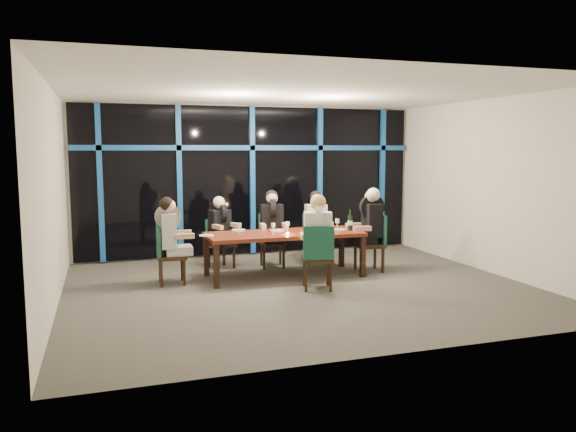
{
  "coord_description": "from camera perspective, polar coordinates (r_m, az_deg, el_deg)",
  "views": [
    {
      "loc": [
        -2.84,
        -8.02,
        2.14
      ],
      "look_at": [
        0.0,
        0.6,
        1.05
      ],
      "focal_mm": 35.0,
      "sensor_mm": 36.0,
      "label": 1
    }
  ],
  "objects": [
    {
      "name": "chair_far_right",
      "position": [
        10.56,
        2.78,
        -1.99
      ],
      "size": [
        0.47,
        0.47,
        0.93
      ],
      "rotation": [
        0.0,
        0.0,
        -0.1
      ],
      "color": "black",
      "rests_on": "ground"
    },
    {
      "name": "room",
      "position": [
        8.51,
        1.27,
        6.07
      ],
      "size": [
        7.04,
        7.0,
        3.02
      ],
      "color": "#54504A",
      "rests_on": "ground"
    },
    {
      "name": "diner_far_left",
      "position": [
        10.09,
        -6.85,
        -0.57
      ],
      "size": [
        0.54,
        0.6,
        0.86
      ],
      "rotation": [
        0.0,
        0.0,
        0.37
      ],
      "color": "black",
      "rests_on": "ground"
    },
    {
      "name": "chair_far_mid",
      "position": [
        10.23,
        -1.68,
        -2.2
      ],
      "size": [
        0.5,
        0.5,
        0.96
      ],
      "rotation": [
        0.0,
        0.0,
        -0.13
      ],
      "color": "black",
      "rests_on": "ground"
    },
    {
      "name": "wine_glass_c",
      "position": [
        9.43,
        2.7,
        -0.93
      ],
      "size": [
        0.06,
        0.06,
        0.16
      ],
      "color": "silver",
      "rests_on": "dining_table"
    },
    {
      "name": "plate_end_right",
      "position": [
        9.7,
        5.18,
        -1.38
      ],
      "size": [
        0.24,
        0.24,
        0.01
      ],
      "primitive_type": "cylinder",
      "color": "white",
      "rests_on": "dining_table"
    },
    {
      "name": "wine_glass_d",
      "position": [
        9.24,
        -4.97,
        -1.01
      ],
      "size": [
        0.07,
        0.07,
        0.18
      ],
      "color": "silver",
      "rests_on": "dining_table"
    },
    {
      "name": "wine_glass_e",
      "position": [
        9.76,
        5.03,
        -0.57
      ],
      "size": [
        0.07,
        0.07,
        0.18
      ],
      "color": "silver",
      "rests_on": "dining_table"
    },
    {
      "name": "chair_far_left",
      "position": [
        10.21,
        -7.05,
        -2.49
      ],
      "size": [
        0.53,
        0.53,
        0.88
      ],
      "rotation": [
        0.0,
        0.0,
        0.37
      ],
      "color": "black",
      "rests_on": "ground"
    },
    {
      "name": "plate_far_mid",
      "position": [
        9.56,
        -1.09,
        -1.47
      ],
      "size": [
        0.24,
        0.24,
        0.01
      ],
      "primitive_type": "cylinder",
      "color": "white",
      "rests_on": "dining_table"
    },
    {
      "name": "window_wall",
      "position": [
        11.34,
        -3.65,
        3.85
      ],
      "size": [
        6.86,
        0.43,
        2.94
      ],
      "color": "black",
      "rests_on": "ground"
    },
    {
      "name": "water_pitcher",
      "position": [
        9.49,
        3.77,
        -0.98
      ],
      "size": [
        0.13,
        0.11,
        0.2
      ],
      "rotation": [
        0.0,
        0.0,
        -0.02
      ],
      "color": "silver",
      "rests_on": "dining_table"
    },
    {
      "name": "diner_near_mid",
      "position": [
        8.53,
        3.03,
        -1.19
      ],
      "size": [
        0.58,
        0.67,
        0.97
      ],
      "rotation": [
        0.0,
        0.0,
        2.86
      ],
      "color": "silver",
      "rests_on": "ground"
    },
    {
      "name": "chair_near_mid",
      "position": [
        8.51,
        3.06,
        -3.9
      ],
      "size": [
        0.57,
        0.57,
        0.99
      ],
      "rotation": [
        0.0,
        0.0,
        2.86
      ],
      "color": "black",
      "rests_on": "ground"
    },
    {
      "name": "chair_end_right",
      "position": [
        9.95,
        8.73,
        -2.38
      ],
      "size": [
        0.51,
        0.51,
        1.0
      ],
      "rotation": [
        0.0,
        0.0,
        4.62
      ],
      "color": "black",
      "rests_on": "ground"
    },
    {
      "name": "diner_far_mid",
      "position": [
        10.09,
        -1.62,
        -0.14
      ],
      "size": [
        0.51,
        0.62,
        0.93
      ],
      "rotation": [
        0.0,
        0.0,
        -0.13
      ],
      "color": "black",
      "rests_on": "ground"
    },
    {
      "name": "wine_bottle",
      "position": [
        9.65,
        6.32,
        -0.64
      ],
      "size": [
        0.08,
        0.08,
        0.36
      ],
      "rotation": [
        0.0,
        0.0,
        0.34
      ],
      "color": "black",
      "rests_on": "dining_table"
    },
    {
      "name": "diner_far_right",
      "position": [
        10.44,
        2.9,
        -0.05
      ],
      "size": [
        0.49,
        0.6,
        0.91
      ],
      "rotation": [
        0.0,
        0.0,
        -0.1
      ],
      "color": "silver",
      "rests_on": "ground"
    },
    {
      "name": "chair_end_left",
      "position": [
        9.07,
        -12.29,
        -3.53
      ],
      "size": [
        0.45,
        0.45,
        0.95
      ],
      "rotation": [
        0.0,
        0.0,
        1.54
      ],
      "color": "black",
      "rests_on": "ground"
    },
    {
      "name": "diner_end_right",
      "position": [
        9.86,
        8.31,
        -0.13
      ],
      "size": [
        0.64,
        0.52,
        0.97
      ],
      "rotation": [
        0.0,
        0.0,
        4.62
      ],
      "color": "black",
      "rests_on": "ground"
    },
    {
      "name": "plate_end_left",
      "position": [
        9.11,
        -8.16,
        -1.96
      ],
      "size": [
        0.24,
        0.24,
        0.01
      ],
      "primitive_type": "cylinder",
      "color": "white",
      "rests_on": "dining_table"
    },
    {
      "name": "wine_glass_a",
      "position": [
        9.26,
        -1.53,
        -1.0
      ],
      "size": [
        0.07,
        0.07,
        0.17
      ],
      "color": "silver",
      "rests_on": "dining_table"
    },
    {
      "name": "plate_far_left",
      "position": [
        9.64,
        -5.05,
        -1.43
      ],
      "size": [
        0.24,
        0.24,
        0.01
      ],
      "primitive_type": "cylinder",
      "color": "white",
      "rests_on": "dining_table"
    },
    {
      "name": "plate_near_mid",
      "position": [
        9.11,
        2.72,
        -1.89
      ],
      "size": [
        0.24,
        0.24,
        0.01
      ],
      "primitive_type": "cylinder",
      "color": "white",
      "rests_on": "dining_table"
    },
    {
      "name": "plate_far_right",
      "position": [
        9.92,
        3.76,
        -1.18
      ],
      "size": [
        0.24,
        0.24,
        0.01
      ],
      "primitive_type": "cylinder",
      "color": "white",
      "rests_on": "dining_table"
    },
    {
      "name": "tea_light",
      "position": [
        9.15,
        -0.06,
        -1.79
      ],
      "size": [
        0.05,
        0.05,
        0.03
      ],
      "primitive_type": "cylinder",
      "color": "#F6A549",
      "rests_on": "dining_table"
    },
    {
      "name": "diner_end_left",
      "position": [
        9.02,
        -11.84,
        -1.16
      ],
      "size": [
        0.6,
        0.48,
        0.92
      ],
      "rotation": [
        0.0,
        0.0,
        1.54
      ],
      "color": "black",
      "rests_on": "ground"
    },
    {
      "name": "dining_table",
      "position": [
        9.38,
        -0.38,
        -2.09
      ],
      "size": [
        2.6,
        1.0,
        0.75
      ],
      "color": "maroon",
      "rests_on": "ground"
    },
    {
      "name": "wine_glass_b",
      "position": [
        9.42,
        -0.05,
        -0.85
      ],
      "size": [
        0.07,
        0.07,
        0.18
      ],
      "color": "silver",
      "rests_on": "dining_table"
    }
  ]
}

